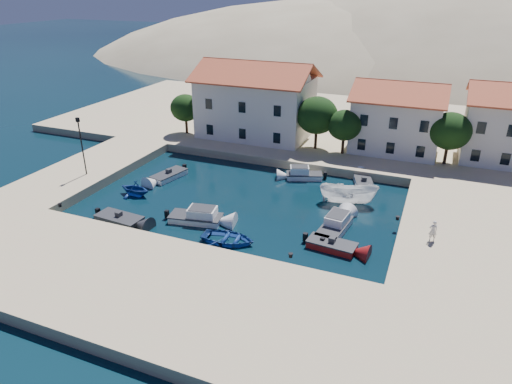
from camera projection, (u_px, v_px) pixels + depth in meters
ground at (193, 252)px, 36.69m from camera, size 400.00×400.00×0.00m
quay_south at (149, 289)px, 31.44m from camera, size 52.00×12.00×1.00m
quay_east at (469, 238)px, 37.80m from camera, size 11.00×20.00×1.00m
quay_west at (89, 170)px, 51.45m from camera, size 8.00×20.00×1.00m
quay_north at (331, 125)px, 67.72m from camera, size 80.00×36.00×1.00m
hills at (450, 134)px, 143.20m from camera, size 254.00×176.00×99.00m
building_left at (256, 98)px, 59.81m from camera, size 14.70×9.45×9.70m
building_mid at (398, 116)px, 54.73m from camera, size 10.50×8.40×8.30m
building_right at (509, 122)px, 51.32m from camera, size 9.45×8.40×8.80m
trees at (329, 120)px, 54.50m from camera, size 37.30×5.30×6.45m
lamppost at (81, 141)px, 47.48m from camera, size 0.35×0.25×6.22m
bollards at (244, 225)px, 38.49m from camera, size 29.36×9.56×0.30m
motorboat_grey_sw at (119, 219)px, 41.17m from camera, size 4.51×2.27×1.25m
cabin_cruiser_south at (196, 217)px, 41.23m from camera, size 5.03×2.83×1.60m
rowboat_south at (228, 242)px, 38.14m from camera, size 4.82×3.61×0.95m
motorboat_red_se at (332, 245)px, 37.06m from camera, size 4.12×2.16×1.25m
cabin_cruiser_east at (334, 227)px, 39.55m from camera, size 2.48×4.99×1.60m
boat_east at (348, 203)px, 44.84m from camera, size 5.97×3.23×2.19m
motorboat_white_ne at (364, 184)px, 48.50m from camera, size 2.83×4.13×1.25m
rowboat_west at (136, 195)px, 46.61m from camera, size 3.50×3.06×1.77m
motorboat_white_west at (169, 175)px, 50.55m from camera, size 2.76×4.56×1.25m
cabin_cruiser_north at (304, 175)px, 50.28m from camera, size 4.23×2.89×1.60m
pedestrian at (433, 231)px, 36.02m from camera, size 0.76×0.62×1.79m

